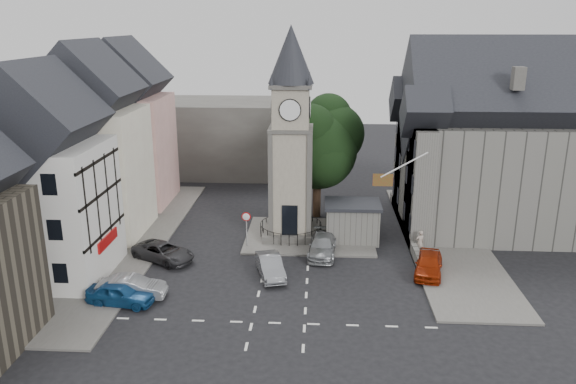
# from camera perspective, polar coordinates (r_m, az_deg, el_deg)

# --- Properties ---
(ground) EXTENTS (120.00, 120.00, 0.00)m
(ground) POSITION_cam_1_polar(r_m,az_deg,el_deg) (37.57, -0.37, -8.98)
(ground) COLOR black
(ground) RESTS_ON ground
(pavement_west) EXTENTS (6.00, 30.00, 0.14)m
(pavement_west) POSITION_cam_1_polar(r_m,az_deg,el_deg) (45.40, -15.87, -4.85)
(pavement_west) COLOR #595651
(pavement_west) RESTS_ON ground
(pavement_east) EXTENTS (6.00, 26.00, 0.14)m
(pavement_east) POSITION_cam_1_polar(r_m,az_deg,el_deg) (45.87, 15.48, -4.59)
(pavement_east) COLOR #595651
(pavement_east) RESTS_ON ground
(central_island) EXTENTS (10.00, 8.00, 0.16)m
(central_island) POSITION_cam_1_polar(r_m,az_deg,el_deg) (44.81, 2.21, -4.46)
(central_island) COLOR #595651
(central_island) RESTS_ON ground
(road_markings) EXTENTS (20.00, 8.00, 0.01)m
(road_markings) POSITION_cam_1_polar(r_m,az_deg,el_deg) (32.72, -1.00, -13.17)
(road_markings) COLOR silver
(road_markings) RESTS_ON ground
(clock_tower) EXTENTS (4.86, 4.86, 16.25)m
(clock_tower) POSITION_cam_1_polar(r_m,az_deg,el_deg) (42.59, 0.30, 5.70)
(clock_tower) COLOR #4C4944
(clock_tower) RESTS_ON ground
(stone_shelter) EXTENTS (4.30, 3.30, 3.08)m
(stone_shelter) POSITION_cam_1_polar(r_m,az_deg,el_deg) (43.90, 6.53, -2.98)
(stone_shelter) COLOR slate
(stone_shelter) RESTS_ON ground
(town_tree) EXTENTS (7.20, 7.20, 10.80)m
(town_tree) POSITION_cam_1_polar(r_m,az_deg,el_deg) (47.67, 3.03, 5.48)
(town_tree) COLOR black
(town_tree) RESTS_ON ground
(warning_sign_post) EXTENTS (0.70, 0.19, 2.85)m
(warning_sign_post) POSITION_cam_1_polar(r_m,az_deg,el_deg) (42.06, -4.26, -3.12)
(warning_sign_post) COLOR black
(warning_sign_post) RESTS_ON ground
(terrace_pink) EXTENTS (8.10, 7.60, 12.80)m
(terrace_pink) POSITION_cam_1_polar(r_m,az_deg,el_deg) (53.68, -16.07, 5.71)
(terrace_pink) COLOR #CE968E
(terrace_pink) RESTS_ON ground
(terrace_cream) EXTENTS (8.10, 7.60, 12.80)m
(terrace_cream) POSITION_cam_1_polar(r_m,az_deg,el_deg) (46.37, -19.24, 3.73)
(terrace_cream) COLOR beige
(terrace_cream) RESTS_ON ground
(terrace_tudor) EXTENTS (8.10, 7.60, 12.00)m
(terrace_tudor) POSITION_cam_1_polar(r_m,az_deg,el_deg) (39.43, -23.49, 0.46)
(terrace_tudor) COLOR silver
(terrace_tudor) RESTS_ON ground
(backdrop_west) EXTENTS (20.00, 10.00, 8.00)m
(backdrop_west) POSITION_cam_1_polar(r_m,az_deg,el_deg) (64.54, -9.50, 5.61)
(backdrop_west) COLOR #4C4944
(backdrop_west) RESTS_ON ground
(east_building) EXTENTS (14.40, 11.40, 12.60)m
(east_building) POSITION_cam_1_polar(r_m,az_deg,el_deg) (47.78, 19.56, 3.68)
(east_building) COLOR slate
(east_building) RESTS_ON ground
(east_boundary_wall) EXTENTS (0.40, 16.00, 0.90)m
(east_boundary_wall) POSITION_cam_1_polar(r_m,az_deg,el_deg) (47.07, 11.69, -3.26)
(east_boundary_wall) COLOR slate
(east_boundary_wall) RESTS_ON ground
(flagpole) EXTENTS (3.68, 0.10, 2.74)m
(flagpole) POSITION_cam_1_polar(r_m,az_deg,el_deg) (39.31, 11.72, 2.72)
(flagpole) COLOR white
(flagpole) RESTS_ON ground
(car_west_blue) EXTENTS (4.28, 2.17, 1.40)m
(car_west_blue) POSITION_cam_1_polar(r_m,az_deg,el_deg) (35.81, -16.65, -9.87)
(car_west_blue) COLOR navy
(car_west_blue) RESTS_ON ground
(car_west_silver) EXTENTS (4.27, 1.60, 1.39)m
(car_west_silver) POSITION_cam_1_polar(r_m,az_deg,el_deg) (36.42, -15.59, -9.31)
(car_west_silver) COLOR #989A9F
(car_west_silver) RESTS_ON ground
(car_west_grey) EXTENTS (5.21, 4.20, 1.32)m
(car_west_grey) POSITION_cam_1_polar(r_m,az_deg,el_deg) (41.24, -12.55, -5.96)
(car_west_grey) COLOR #2D2D2F
(car_west_grey) RESTS_ON ground
(car_island_silver) EXTENTS (2.53, 4.45, 1.39)m
(car_island_silver) POSITION_cam_1_polar(r_m,az_deg,el_deg) (37.99, -1.82, -7.52)
(car_island_silver) COLOR gray
(car_island_silver) RESTS_ON ground
(car_island_east) EXTENTS (2.27, 4.89, 1.38)m
(car_island_east) POSITION_cam_1_polar(r_m,az_deg,el_deg) (41.33, 3.51, -5.46)
(car_island_east) COLOR gray
(car_island_east) RESTS_ON ground
(car_east_red) EXTENTS (2.67, 4.65, 1.49)m
(car_east_red) POSITION_cam_1_polar(r_m,az_deg,el_deg) (39.31, 14.10, -7.11)
(car_east_red) COLOR #972408
(car_east_red) RESTS_ON ground
(pedestrian) EXTENTS (0.81, 0.68, 1.88)m
(pedestrian) POSITION_cam_1_polar(r_m,az_deg,el_deg) (42.24, 13.24, -5.03)
(pedestrian) COLOR #A49688
(pedestrian) RESTS_ON ground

